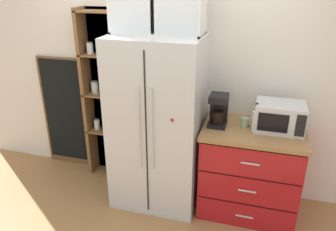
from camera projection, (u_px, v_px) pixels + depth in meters
ground_plane at (160, 193)px, 3.66m from camera, size 10.68×10.68×0.00m
wall_back_cream at (170, 73)px, 3.51m from camera, size 4.98×0.10×2.55m
refrigerator at (158, 122)px, 3.30m from camera, size 0.87×0.74×1.74m
pantry_shelf_column at (107, 94)px, 3.71m from camera, size 0.52×0.24×1.94m
counter_cabinet at (249, 170)px, 3.27m from camera, size 0.95×0.68×0.91m
microwave at (280, 117)px, 3.02m from camera, size 0.44×0.33×0.26m
coffee_maker at (218, 109)px, 3.12m from camera, size 0.17×0.20×0.31m
mug_sage at (245, 122)px, 3.11m from camera, size 0.11×0.08×0.09m
mug_cream at (255, 122)px, 3.11m from camera, size 0.11×0.08×0.10m
bottle_clear at (255, 119)px, 2.99m from camera, size 0.06×0.06×0.28m
chalkboard_menu at (66, 113)px, 4.00m from camera, size 0.60×0.04×1.37m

